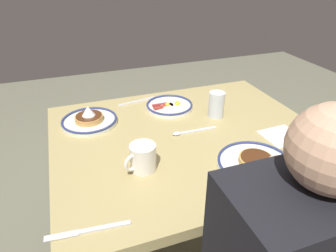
% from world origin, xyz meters
% --- Properties ---
extents(ground_plane, '(6.00, 6.00, 0.00)m').
position_xyz_m(ground_plane, '(0.00, 0.00, 0.00)').
color(ground_plane, '#6A6956').
extents(dining_table, '(1.12, 0.93, 0.73)m').
position_xyz_m(dining_table, '(0.00, 0.00, 0.61)').
color(dining_table, tan).
rests_on(dining_table, ground_plane).
extents(plate_near_main, '(0.25, 0.25, 0.08)m').
position_xyz_m(plate_near_main, '(0.38, -0.24, 0.75)').
color(plate_near_main, silver).
rests_on(plate_near_main, dining_table).
extents(plate_center_pancakes, '(0.23, 0.23, 0.04)m').
position_xyz_m(plate_center_pancakes, '(-0.01, -0.26, 0.74)').
color(plate_center_pancakes, white).
rests_on(plate_center_pancakes, dining_table).
extents(plate_far_companion, '(0.27, 0.27, 0.04)m').
position_xyz_m(plate_far_companion, '(-0.13, 0.28, 0.75)').
color(plate_far_companion, white).
rests_on(plate_far_companion, dining_table).
extents(coffee_mug, '(0.12, 0.09, 0.10)m').
position_xyz_m(coffee_mug, '(0.25, 0.16, 0.78)').
color(coffee_mug, white).
rests_on(coffee_mug, dining_table).
extents(drinking_glass, '(0.07, 0.07, 0.12)m').
position_xyz_m(drinking_glass, '(-0.18, -0.11, 0.78)').
color(drinking_glass, silver).
rests_on(drinking_glass, dining_table).
extents(paper_napkin, '(0.16, 0.15, 0.00)m').
position_xyz_m(paper_napkin, '(-0.35, 0.14, 0.73)').
color(paper_napkin, white).
rests_on(paper_napkin, dining_table).
extents(fork_near, '(0.20, 0.05, 0.01)m').
position_xyz_m(fork_near, '(0.12, -0.39, 0.73)').
color(fork_near, silver).
rests_on(fork_near, dining_table).
extents(butter_knife, '(0.23, 0.04, 0.01)m').
position_xyz_m(butter_knife, '(0.46, 0.37, 0.73)').
color(butter_knife, silver).
rests_on(butter_knife, dining_table).
extents(tea_spoon, '(0.20, 0.03, 0.01)m').
position_xyz_m(tea_spoon, '(-0.00, -0.02, 0.74)').
color(tea_spoon, silver).
rests_on(tea_spoon, dining_table).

